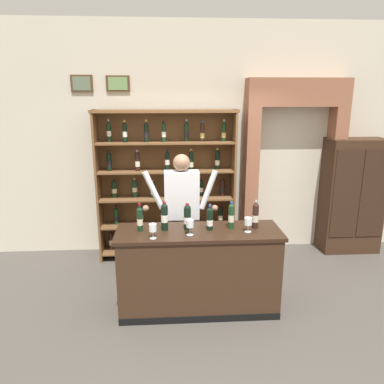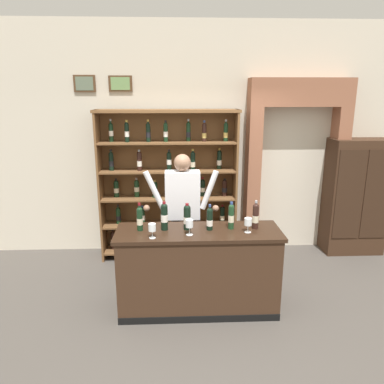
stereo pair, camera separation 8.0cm
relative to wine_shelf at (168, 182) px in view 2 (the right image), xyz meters
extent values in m
cube|color=#47423D|center=(0.38, -1.48, -1.16)|extent=(14.00, 14.00, 0.02)
cube|color=beige|center=(0.38, 0.37, 0.56)|extent=(12.00, 0.16, 3.43)
cube|color=#4C331E|center=(-1.17, 0.27, 1.40)|extent=(0.31, 0.02, 0.24)
cube|color=#606E58|center=(-1.17, 0.26, 1.40)|extent=(0.25, 0.01, 0.19)
cube|color=#4C331E|center=(-0.67, 0.27, 1.40)|extent=(0.34, 0.02, 0.22)
cube|color=#6D9458|center=(-0.67, 0.26, 1.40)|extent=(0.27, 0.01, 0.18)
cube|color=brown|center=(-0.98, -0.04, -0.05)|extent=(0.03, 0.36, 2.20)
cube|color=brown|center=(0.98, -0.04, -0.05)|extent=(0.03, 0.36, 2.20)
cube|color=brown|center=(0.00, 0.13, -0.05)|extent=(1.98, 0.02, 2.20)
cube|color=brown|center=(0.00, -0.04, -1.04)|extent=(1.92, 0.34, 0.02)
cylinder|color=black|center=(-0.85, -0.02, -0.90)|extent=(0.07, 0.07, 0.24)
sphere|color=black|center=(-0.85, -0.02, -0.78)|extent=(0.06, 0.06, 0.06)
cylinder|color=black|center=(-0.85, -0.02, -0.74)|extent=(0.02, 0.02, 0.08)
cylinder|color=black|center=(-0.85, -0.02, -0.71)|extent=(0.03, 0.03, 0.03)
cylinder|color=beige|center=(-0.85, -0.02, -0.91)|extent=(0.07, 0.07, 0.08)
cylinder|color=#19381E|center=(-0.59, -0.02, -0.91)|extent=(0.07, 0.07, 0.23)
sphere|color=#19381E|center=(-0.59, -0.02, -0.79)|extent=(0.06, 0.06, 0.06)
cylinder|color=#19381E|center=(-0.59, -0.02, -0.76)|extent=(0.03, 0.03, 0.08)
cylinder|color=#99999E|center=(-0.59, -0.02, -0.73)|extent=(0.03, 0.03, 0.03)
cylinder|color=black|center=(-0.59, -0.02, -0.92)|extent=(0.07, 0.07, 0.07)
cylinder|color=black|center=(-0.38, -0.05, -0.91)|extent=(0.07, 0.07, 0.23)
sphere|color=black|center=(-0.38, -0.05, -0.79)|extent=(0.06, 0.06, 0.06)
cylinder|color=black|center=(-0.38, -0.05, -0.76)|extent=(0.03, 0.03, 0.07)
cylinder|color=maroon|center=(-0.38, -0.05, -0.74)|extent=(0.03, 0.03, 0.03)
cylinder|color=silver|center=(-0.38, -0.05, -0.91)|extent=(0.07, 0.07, 0.07)
cylinder|color=black|center=(-0.10, -0.08, -0.91)|extent=(0.07, 0.07, 0.23)
sphere|color=black|center=(-0.10, -0.08, -0.79)|extent=(0.06, 0.06, 0.06)
cylinder|color=black|center=(-0.10, -0.08, -0.77)|extent=(0.03, 0.03, 0.06)
cylinder|color=#B79338|center=(-0.10, -0.08, -0.75)|extent=(0.03, 0.03, 0.03)
cylinder|color=black|center=(-0.10, -0.08, -0.93)|extent=(0.07, 0.07, 0.07)
cylinder|color=black|center=(0.11, -0.04, -0.91)|extent=(0.07, 0.07, 0.24)
sphere|color=black|center=(0.11, -0.04, -0.78)|extent=(0.06, 0.06, 0.06)
cylinder|color=black|center=(0.11, -0.04, -0.75)|extent=(0.03, 0.03, 0.06)
cylinder|color=#B79338|center=(0.11, -0.04, -0.73)|extent=(0.03, 0.03, 0.03)
cylinder|color=silver|center=(0.11, -0.04, -0.93)|extent=(0.07, 0.07, 0.08)
cylinder|color=black|center=(0.37, -0.05, -0.91)|extent=(0.07, 0.07, 0.24)
sphere|color=black|center=(0.37, -0.05, -0.78)|extent=(0.06, 0.06, 0.06)
cylinder|color=black|center=(0.37, -0.05, -0.75)|extent=(0.03, 0.03, 0.08)
cylinder|color=navy|center=(0.37, -0.05, -0.72)|extent=(0.03, 0.03, 0.03)
cylinder|color=beige|center=(0.37, -0.05, -0.89)|extent=(0.07, 0.07, 0.08)
cylinder|color=black|center=(0.57, 0.00, -0.90)|extent=(0.07, 0.07, 0.25)
sphere|color=black|center=(0.57, 0.00, -0.77)|extent=(0.06, 0.06, 0.06)
cylinder|color=black|center=(0.57, 0.00, -0.75)|extent=(0.03, 0.03, 0.06)
cylinder|color=maroon|center=(0.57, 0.00, -0.74)|extent=(0.03, 0.03, 0.03)
cylinder|color=silver|center=(0.57, 0.00, -0.93)|extent=(0.07, 0.07, 0.08)
cylinder|color=black|center=(0.84, -0.05, -0.90)|extent=(0.07, 0.07, 0.24)
sphere|color=black|center=(0.84, -0.05, -0.78)|extent=(0.06, 0.06, 0.06)
cylinder|color=black|center=(0.84, -0.05, -0.75)|extent=(0.03, 0.03, 0.07)
cylinder|color=navy|center=(0.84, -0.05, -0.73)|extent=(0.03, 0.03, 0.03)
cylinder|color=silver|center=(0.84, -0.05, -0.92)|extent=(0.07, 0.07, 0.08)
cube|color=brown|center=(0.00, -0.04, -0.63)|extent=(1.92, 0.34, 0.02)
cylinder|color=#19381E|center=(-0.75, -0.02, -0.51)|extent=(0.07, 0.07, 0.21)
sphere|color=#19381E|center=(-0.75, -0.02, -0.40)|extent=(0.07, 0.07, 0.07)
cylinder|color=#19381E|center=(-0.75, -0.02, -0.37)|extent=(0.03, 0.03, 0.08)
cylinder|color=black|center=(-0.75, -0.02, -0.34)|extent=(0.03, 0.03, 0.03)
cylinder|color=black|center=(-0.75, -0.02, -0.53)|extent=(0.07, 0.07, 0.07)
cylinder|color=#19381E|center=(-0.39, -0.05, -0.51)|extent=(0.07, 0.07, 0.22)
sphere|color=#19381E|center=(-0.39, -0.05, -0.39)|extent=(0.07, 0.07, 0.07)
cylinder|color=#19381E|center=(-0.39, -0.05, -0.37)|extent=(0.03, 0.03, 0.06)
cylinder|color=navy|center=(-0.39, -0.05, -0.35)|extent=(0.03, 0.03, 0.03)
cylinder|color=silver|center=(-0.39, -0.05, -0.52)|extent=(0.07, 0.07, 0.07)
cylinder|color=#19381E|center=(-0.04, -0.02, -0.51)|extent=(0.07, 0.07, 0.21)
sphere|color=#19381E|center=(-0.04, -0.02, -0.40)|extent=(0.07, 0.07, 0.07)
cylinder|color=#19381E|center=(-0.04, -0.02, -0.37)|extent=(0.03, 0.03, 0.08)
cylinder|color=navy|center=(-0.04, -0.02, -0.34)|extent=(0.03, 0.03, 0.03)
cylinder|color=silver|center=(-0.04, -0.02, -0.51)|extent=(0.07, 0.07, 0.07)
cylinder|color=black|center=(0.37, -0.01, -0.51)|extent=(0.07, 0.07, 0.22)
sphere|color=black|center=(0.37, -0.01, -0.39)|extent=(0.07, 0.07, 0.07)
cylinder|color=black|center=(0.37, -0.01, -0.36)|extent=(0.03, 0.03, 0.07)
cylinder|color=maroon|center=(0.37, -0.01, -0.34)|extent=(0.03, 0.03, 0.03)
cylinder|color=black|center=(0.37, -0.01, -0.51)|extent=(0.07, 0.07, 0.07)
cylinder|color=black|center=(0.80, -0.04, -0.51)|extent=(0.07, 0.07, 0.21)
sphere|color=black|center=(0.80, -0.04, -0.40)|extent=(0.07, 0.07, 0.07)
cylinder|color=black|center=(0.80, -0.04, -0.38)|extent=(0.03, 0.03, 0.06)
cylinder|color=maroon|center=(0.80, -0.04, -0.36)|extent=(0.04, 0.04, 0.03)
cylinder|color=beige|center=(0.80, -0.04, -0.54)|extent=(0.07, 0.07, 0.07)
cube|color=brown|center=(0.00, -0.04, -0.22)|extent=(1.92, 0.34, 0.02)
cylinder|color=black|center=(-0.76, 0.00, -0.11)|extent=(0.07, 0.07, 0.21)
sphere|color=black|center=(-0.76, 0.00, 0.00)|extent=(0.07, 0.07, 0.07)
cylinder|color=black|center=(-0.76, 0.00, 0.03)|extent=(0.03, 0.03, 0.06)
cylinder|color=black|center=(-0.76, 0.00, 0.05)|extent=(0.03, 0.03, 0.03)
cylinder|color=beige|center=(-0.76, 0.00, -0.11)|extent=(0.08, 0.08, 0.07)
cylinder|color=#19381E|center=(-0.46, 0.00, -0.11)|extent=(0.07, 0.07, 0.21)
sphere|color=#19381E|center=(-0.46, 0.00, 0.00)|extent=(0.07, 0.07, 0.07)
cylinder|color=#19381E|center=(-0.46, 0.00, 0.03)|extent=(0.03, 0.03, 0.07)
cylinder|color=#99999E|center=(-0.46, 0.00, 0.06)|extent=(0.03, 0.03, 0.03)
cylinder|color=beige|center=(-0.46, 0.00, -0.10)|extent=(0.08, 0.08, 0.07)
cylinder|color=black|center=(-0.20, -0.05, -0.11)|extent=(0.07, 0.07, 0.20)
sphere|color=black|center=(-0.20, -0.05, -0.01)|extent=(0.07, 0.07, 0.07)
cylinder|color=black|center=(-0.20, -0.05, 0.01)|extent=(0.03, 0.03, 0.06)
cylinder|color=#B79338|center=(-0.20, -0.05, 0.03)|extent=(0.03, 0.03, 0.03)
cylinder|color=silver|center=(-0.20, -0.05, -0.12)|extent=(0.08, 0.08, 0.06)
cylinder|color=black|center=(0.13, 0.00, -0.11)|extent=(0.07, 0.07, 0.21)
sphere|color=black|center=(0.13, 0.00, 0.00)|extent=(0.07, 0.07, 0.07)
cylinder|color=black|center=(0.13, 0.00, 0.03)|extent=(0.03, 0.03, 0.07)
cylinder|color=#B79338|center=(0.13, 0.00, 0.05)|extent=(0.04, 0.04, 0.03)
cylinder|color=tan|center=(0.13, 0.00, -0.11)|extent=(0.08, 0.08, 0.07)
cylinder|color=black|center=(0.51, 0.00, -0.11)|extent=(0.07, 0.07, 0.20)
sphere|color=black|center=(0.51, 0.00, 0.00)|extent=(0.07, 0.07, 0.07)
cylinder|color=black|center=(0.51, 0.00, 0.03)|extent=(0.03, 0.03, 0.08)
cylinder|color=maroon|center=(0.51, 0.00, 0.06)|extent=(0.03, 0.03, 0.03)
cylinder|color=silver|center=(0.51, 0.00, -0.11)|extent=(0.08, 0.08, 0.07)
cylinder|color=black|center=(0.83, -0.02, -0.11)|extent=(0.07, 0.07, 0.20)
sphere|color=black|center=(0.83, -0.02, 0.00)|extent=(0.07, 0.07, 0.07)
cylinder|color=black|center=(0.83, -0.02, 0.02)|extent=(0.03, 0.03, 0.06)
cylinder|color=black|center=(0.83, -0.02, 0.04)|extent=(0.03, 0.03, 0.03)
cylinder|color=black|center=(0.83, -0.02, -0.12)|extent=(0.08, 0.08, 0.06)
cube|color=brown|center=(0.00, -0.04, 0.18)|extent=(1.92, 0.34, 0.02)
cylinder|color=black|center=(-0.80, -0.05, 0.31)|extent=(0.07, 0.07, 0.22)
sphere|color=black|center=(-0.80, -0.05, 0.43)|extent=(0.07, 0.07, 0.07)
cylinder|color=black|center=(-0.80, -0.05, 0.46)|extent=(0.03, 0.03, 0.07)
cylinder|color=black|center=(-0.80, -0.05, 0.48)|extent=(0.04, 0.04, 0.03)
cylinder|color=black|center=(-0.80, -0.05, 0.30)|extent=(0.07, 0.07, 0.07)
cylinder|color=black|center=(-0.40, -0.09, 0.31)|extent=(0.07, 0.07, 0.24)
sphere|color=black|center=(-0.40, -0.09, 0.44)|extent=(0.07, 0.07, 0.07)
cylinder|color=black|center=(-0.40, -0.09, 0.46)|extent=(0.03, 0.03, 0.06)
cylinder|color=#99999E|center=(-0.40, -0.09, 0.48)|extent=(0.03, 0.03, 0.03)
cylinder|color=silver|center=(-0.40, -0.09, 0.30)|extent=(0.07, 0.07, 0.08)
cylinder|color=black|center=(0.02, -0.08, 0.31)|extent=(0.07, 0.07, 0.23)
sphere|color=black|center=(0.02, -0.08, 0.43)|extent=(0.07, 0.07, 0.07)
cylinder|color=black|center=(0.02, -0.08, 0.46)|extent=(0.03, 0.03, 0.07)
cylinder|color=black|center=(0.02, -0.08, 0.48)|extent=(0.03, 0.03, 0.03)
cylinder|color=silver|center=(0.02, -0.08, 0.32)|extent=(0.07, 0.07, 0.07)
cylinder|color=black|center=(0.36, -0.08, 0.31)|extent=(0.07, 0.07, 0.23)
sphere|color=black|center=(0.36, -0.08, 0.43)|extent=(0.07, 0.07, 0.07)
cylinder|color=black|center=(0.36, -0.08, 0.46)|extent=(0.03, 0.03, 0.07)
cylinder|color=#B79338|center=(0.36, -0.08, 0.49)|extent=(0.04, 0.04, 0.03)
cylinder|color=beige|center=(0.36, -0.08, 0.28)|extent=(0.07, 0.07, 0.07)
cylinder|color=black|center=(0.75, 0.00, 0.31)|extent=(0.07, 0.07, 0.23)
sphere|color=black|center=(0.75, 0.00, 0.43)|extent=(0.07, 0.07, 0.07)
cylinder|color=black|center=(0.75, 0.00, 0.46)|extent=(0.03, 0.03, 0.07)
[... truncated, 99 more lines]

